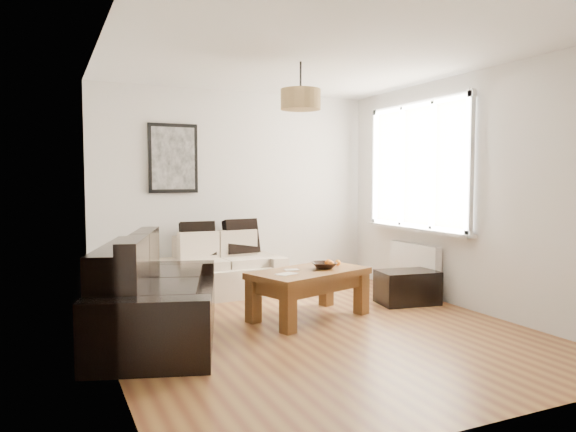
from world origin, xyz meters
name	(u,v)px	position (x,y,z in m)	size (l,w,h in m)	color
floor	(314,328)	(0.00, 0.00, 0.00)	(4.50, 4.50, 0.00)	brown
ceiling	(315,55)	(0.00, 0.00, 2.60)	(3.80, 4.50, 0.00)	white
wall_back	(237,190)	(0.00, 2.25, 1.30)	(3.80, 0.04, 2.60)	silver
wall_front	(495,204)	(0.00, -2.25, 1.30)	(3.80, 0.04, 2.60)	silver
wall_left	(105,197)	(-1.90, 0.00, 1.30)	(0.04, 4.50, 2.60)	silver
wall_right	(467,192)	(1.90, 0.00, 1.30)	(0.04, 4.50, 2.60)	silver
window_bay	(419,166)	(1.86, 0.80, 1.60)	(0.14, 1.90, 1.60)	white
radiator	(414,264)	(1.82, 0.80, 0.38)	(0.10, 0.90, 0.52)	white
poster	(173,158)	(-0.85, 2.22, 1.70)	(0.62, 0.04, 0.87)	black
pendant_shade	(301,99)	(0.00, 0.30, 2.23)	(0.40, 0.40, 0.20)	tan
loveseat_cream	(222,266)	(-0.36, 1.78, 0.36)	(1.46, 0.80, 0.73)	#BAAE95
sofa_leather	(159,292)	(-1.43, 0.28, 0.43)	(1.98, 0.96, 0.86)	black
coffee_table	(309,294)	(0.13, 0.35, 0.25)	(1.23, 0.67, 0.50)	brown
ottoman	(407,287)	(1.45, 0.45, 0.19)	(0.67, 0.43, 0.38)	black
cushion_left	(198,239)	(-0.62, 1.96, 0.69)	(0.43, 0.13, 0.43)	black
cushion_right	(241,237)	(-0.04, 1.96, 0.70)	(0.44, 0.14, 0.44)	black
fruit_bowl	(324,265)	(0.32, 0.38, 0.53)	(0.27, 0.27, 0.07)	black
orange_a	(331,264)	(0.41, 0.38, 0.54)	(0.07, 0.07, 0.07)	orange
orange_b	(338,263)	(0.51, 0.42, 0.54)	(0.06, 0.06, 0.06)	orange
orange_c	(328,263)	(0.40, 0.44, 0.54)	(0.08, 0.08, 0.08)	orange
papers	(286,274)	(-0.19, 0.22, 0.51)	(0.19, 0.14, 0.01)	beige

